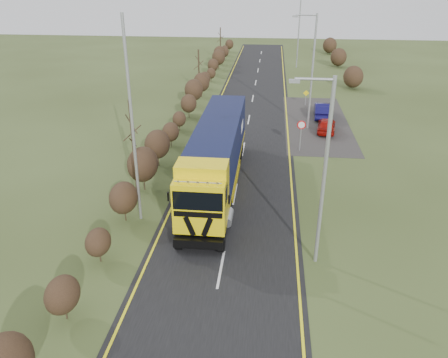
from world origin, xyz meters
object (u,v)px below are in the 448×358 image
object	(u,v)px
lorry	(217,153)
car_blue_sedan	(322,110)
speed_sign	(301,130)
car_red_hatchback	(326,125)
streetlight_near	(323,168)

from	to	relation	value
lorry	car_blue_sedan	distance (m)	18.94
speed_sign	car_red_hatchback	bearing A→B (deg)	61.99
lorry	car_red_hatchback	distance (m)	15.03
lorry	speed_sign	xyz separation A→B (m)	(5.79, 7.49, -0.72)
car_blue_sedan	speed_sign	size ratio (longest dim) A/B	1.77
car_blue_sedan	car_red_hatchback	bearing A→B (deg)	92.34
lorry	car_red_hatchback	world-z (taller)	lorry
lorry	car_blue_sedan	world-z (taller)	lorry
car_blue_sedan	lorry	bearing A→B (deg)	66.50
lorry	streetlight_near	bearing A→B (deg)	-52.75
streetlight_near	speed_sign	size ratio (longest dim) A/B	3.65
lorry	streetlight_near	size ratio (longest dim) A/B	1.72
streetlight_near	car_blue_sedan	bearing A→B (deg)	83.68
lorry	car_blue_sedan	bearing A→B (deg)	63.45
lorry	speed_sign	size ratio (longest dim) A/B	6.29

